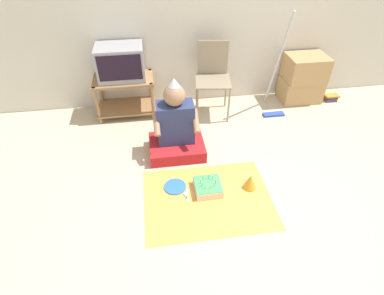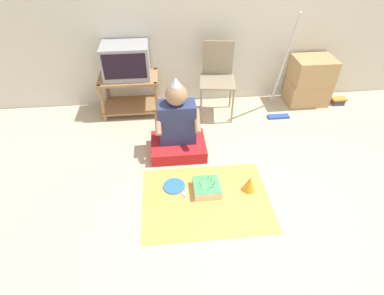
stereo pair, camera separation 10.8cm
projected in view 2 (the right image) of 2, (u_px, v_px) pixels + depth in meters
ground_plane at (261, 212)px, 2.75m from camera, size 16.00×16.00×0.00m
wall_back at (227, 3)px, 3.60m from camera, size 6.40×0.06×2.55m
tv_stand at (130, 91)px, 3.91m from camera, size 0.75×0.47×0.51m
tv at (126, 61)px, 3.66m from camera, size 0.56×0.41×0.40m
folding_chair at (218, 74)px, 3.77m from camera, size 0.49×0.48×0.92m
cardboard_box_stack at (310, 81)px, 4.07m from camera, size 0.55×0.41×0.65m
dust_mop at (281, 87)px, 3.80m from camera, size 0.28×0.41×1.32m
book_pile at (338, 101)px, 4.22m from camera, size 0.20×0.13×0.09m
person_seated at (178, 129)px, 3.26m from camera, size 0.60×0.48×0.89m
party_cloth at (206, 199)px, 2.87m from camera, size 1.21×0.91×0.01m
birthday_cake at (207, 187)px, 2.92m from camera, size 0.26×0.26×0.15m
party_hat_blue at (250, 183)px, 2.91m from camera, size 0.13×0.13×0.16m
paper_plate at (174, 186)px, 2.99m from camera, size 0.22×0.22×0.01m
plastic_spoon_near at (186, 192)px, 2.92m from camera, size 0.05×0.14×0.01m
plastic_spoon_far at (184, 195)px, 2.90m from camera, size 0.04×0.14×0.01m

